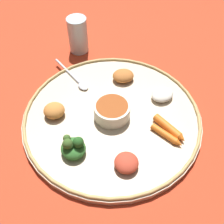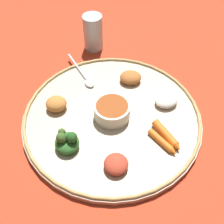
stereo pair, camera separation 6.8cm
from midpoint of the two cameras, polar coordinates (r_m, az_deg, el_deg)
ground_plane at (r=0.70m, az=-2.76°, el=-1.79°), size 2.40×2.40×0.00m
platter at (r=0.69m, az=-2.78°, el=-1.38°), size 0.45×0.45×0.02m
platter_rim at (r=0.69m, az=-2.82°, el=-0.81°), size 0.44×0.44×0.01m
center_bowl at (r=0.67m, az=-2.88°, el=0.17°), size 0.09×0.09×0.04m
spoon at (r=0.78m, az=-10.00°, el=6.62°), size 0.13×0.11×0.01m
greens_pile at (r=0.62m, az=-11.22°, el=-7.32°), size 0.08×0.08×0.05m
carrot_near_spoon at (r=0.65m, az=8.29°, el=-4.96°), size 0.07×0.07×0.02m
carrot_outer at (r=0.66m, az=8.93°, el=-3.50°), size 0.08×0.07×0.02m
mound_berbere_red at (r=0.60m, az=-0.28°, el=-10.68°), size 0.06×0.06×0.03m
mound_chickpea at (r=0.77m, az=-0.20°, el=7.37°), size 0.06×0.07×0.03m
mound_rice_white at (r=0.73m, az=7.77°, el=3.45°), size 0.07×0.08×0.02m
mound_squash at (r=0.70m, az=-14.65°, el=-0.00°), size 0.06×0.06×0.03m
drinking_glass at (r=0.89m, az=-9.28°, el=14.95°), size 0.06×0.06×0.11m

